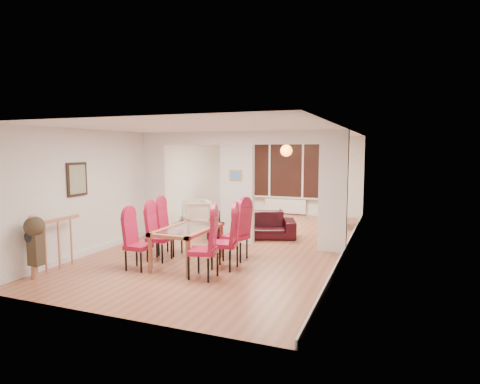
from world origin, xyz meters
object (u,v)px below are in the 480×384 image
Objects in this scene: dining_chair_la at (138,242)px; armchair at (196,212)px; person at (227,193)px; dining_table at (188,246)px; dining_chair_lc at (170,229)px; sofa at (251,225)px; coffee_table at (274,222)px; bottle at (281,214)px; dining_chair_ra at (203,246)px; dining_chair_rb at (225,239)px; dining_chair_lb at (159,234)px; television at (340,218)px; dining_chair_rc at (235,232)px; bowl at (269,216)px.

armchair is (-1.10, 4.39, -0.16)m from dining_chair_la.
person is (-0.47, 5.23, 0.34)m from dining_chair_la.
dining_table is 0.89m from dining_chair_lc.
sofa is 1.58m from coffee_table.
dining_table reaches higher than sofa.
dining_chair_ra is at bearing -90.28° from bottle.
dining_chair_la is at bearing -138.89° from dining_table.
dining_chair_lc is 0.49× the size of sofa.
dining_chair_rb is 4.19m from bottle.
dining_chair_lc is at bearing -110.28° from bottle.
dining_chair_lc reaches higher than armchair.
dining_chair_la is 4.99m from bottle.
dining_chair_la reaches higher than bottle.
sofa is (1.03, 2.16, -0.22)m from dining_chair_lc.
dining_chair_lc is at bearing -107.37° from coffee_table.
coffee_table is (0.13, 1.56, -0.20)m from sofa.
dining_chair_lb is 3.91m from armchair.
bottle is (-0.10, 4.19, -0.17)m from dining_chair_rb.
dining_chair_lc is 0.63× the size of person.
dining_table is 1.59× the size of television.
coffee_table is at bearing 65.13° from sofa.
dining_chair_la is 1.12m from dining_chair_lc.
person reaches higher than dining_chair_la.
armchair is (-2.51, 3.16, -0.20)m from dining_chair_rc.
television is at bearing 59.13° from dining_chair_ra.
dining_chair_ra is at bearing -34.42° from dining_chair_lb.
dining_chair_rc reaches higher than dining_table.
sofa is 9.72× the size of bowl.
dining_chair_ra reaches higher than dining_chair_lb.
person reaches higher than bowl.
bowl is (-0.18, 0.10, 0.14)m from coffee_table.
dining_chair_ra reaches higher than bowl.
coffee_table is (-0.26, 3.60, -0.44)m from dining_chair_rc.
dining_chair_rc is at bearing 71.58° from dining_chair_ra.
dining_chair_ra is 0.65m from dining_chair_rb.
dining_chair_rb is 4.35m from bowl.
sofa is (-0.39, 2.04, -0.24)m from dining_chair_rc.
dining_table is 0.97m from dining_chair_rc.
dining_chair_rb is 1.14× the size of television.
person is at bearing 104.09° from dining_table.
coffee_table is 0.33m from bottle.
dining_table is 0.91m from dining_chair_ra.
dining_chair_la is at bearing -127.45° from sofa.
bowl is at bearing 77.47° from dining_chair_la.
bowl is at bearing 160.93° from bottle.
bottle is at bearing 64.56° from dining_chair_lc.
dining_chair_rc is 3.57m from bottle.
dining_chair_ra is 5.56m from person.
dining_table is 4.19m from armchair.
dining_chair_rc is 1.16× the size of television.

